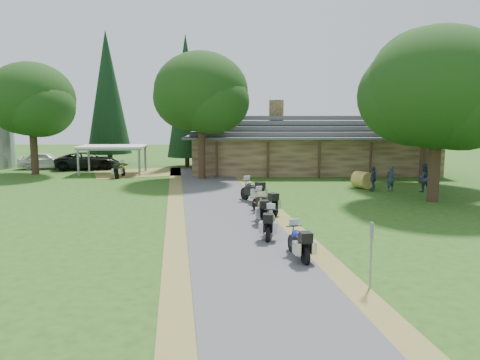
{
  "coord_description": "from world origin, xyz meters",
  "views": [
    {
      "loc": [
        -0.07,
        -16.82,
        4.99
      ],
      "look_at": [
        -0.15,
        7.12,
        1.6
      ],
      "focal_mm": 35.0,
      "sensor_mm": 36.0,
      "label": 1
    }
  ],
  "objects_px": {
    "lodge": "(311,143)",
    "motorcycle_row_d": "(265,201)",
    "motorcycle_row_b": "(270,222)",
    "car_white_sedan": "(45,158)",
    "hay_bale": "(362,180)",
    "motorcycle_carport_a": "(120,169)",
    "carport": "(113,160)",
    "car_dark_suv": "(87,157)",
    "motorcycle_row_a": "(299,241)",
    "motorcycle_row_e": "(252,190)",
    "motorcycle_row_c": "(262,208)"
  },
  "relations": [
    {
      "from": "lodge",
      "to": "motorcycle_row_d",
      "type": "bearing_deg",
      "value": -105.45
    },
    {
      "from": "motorcycle_row_b",
      "to": "motorcycle_row_d",
      "type": "bearing_deg",
      "value": 8.09
    },
    {
      "from": "car_white_sedan",
      "to": "hay_bale",
      "type": "bearing_deg",
      "value": -121.35
    },
    {
      "from": "motorcycle_row_d",
      "to": "motorcycle_carport_a",
      "type": "distance_m",
      "value": 17.45
    },
    {
      "from": "carport",
      "to": "car_dark_suv",
      "type": "distance_m",
      "value": 4.33
    },
    {
      "from": "motorcycle_row_d",
      "to": "motorcycle_carport_a",
      "type": "xyz_separation_m",
      "value": [
        -10.82,
        13.69,
        -0.02
      ]
    },
    {
      "from": "car_white_sedan",
      "to": "motorcycle_carport_a",
      "type": "height_order",
      "value": "car_white_sedan"
    },
    {
      "from": "motorcycle_row_a",
      "to": "motorcycle_row_e",
      "type": "xyz_separation_m",
      "value": [
        -1.37,
        10.43,
        0.08
      ]
    },
    {
      "from": "car_dark_suv",
      "to": "motorcycle_row_e",
      "type": "distance_m",
      "value": 21.6
    },
    {
      "from": "hay_bale",
      "to": "car_white_sedan",
      "type": "bearing_deg",
      "value": 156.85
    },
    {
      "from": "motorcycle_row_e",
      "to": "motorcycle_carport_a",
      "type": "bearing_deg",
      "value": 13.43
    },
    {
      "from": "car_white_sedan",
      "to": "motorcycle_row_a",
      "type": "distance_m",
      "value": 33.37
    },
    {
      "from": "lodge",
      "to": "motorcycle_row_b",
      "type": "xyz_separation_m",
      "value": [
        -4.92,
        -22.26,
        -1.81
      ]
    },
    {
      "from": "carport",
      "to": "motorcycle_carport_a",
      "type": "distance_m",
      "value": 2.7
    },
    {
      "from": "car_dark_suv",
      "to": "motorcycle_carport_a",
      "type": "xyz_separation_m",
      "value": [
        4.32,
        -5.34,
        -0.53
      ]
    },
    {
      "from": "car_dark_suv",
      "to": "motorcycle_row_a",
      "type": "height_order",
      "value": "car_dark_suv"
    },
    {
      "from": "motorcycle_row_e",
      "to": "hay_bale",
      "type": "height_order",
      "value": "motorcycle_row_e"
    },
    {
      "from": "lodge",
      "to": "carport",
      "type": "distance_m",
      "value": 17.03
    },
    {
      "from": "carport",
      "to": "motorcycle_row_c",
      "type": "distance_m",
      "value": 21.37
    },
    {
      "from": "car_white_sedan",
      "to": "motorcycle_row_c",
      "type": "relative_size",
      "value": 3.05
    },
    {
      "from": "lodge",
      "to": "motorcycle_row_b",
      "type": "relative_size",
      "value": 11.44
    },
    {
      "from": "lodge",
      "to": "car_white_sedan",
      "type": "relative_size",
      "value": 3.67
    },
    {
      "from": "carport",
      "to": "car_dark_suv",
      "type": "height_order",
      "value": "carport"
    },
    {
      "from": "carport",
      "to": "motorcycle_row_e",
      "type": "relative_size",
      "value": 2.6
    },
    {
      "from": "motorcycle_row_c",
      "to": "motorcycle_row_d",
      "type": "xyz_separation_m",
      "value": [
        0.2,
        1.75,
        0.0
      ]
    },
    {
      "from": "lodge",
      "to": "car_dark_suv",
      "type": "bearing_deg",
      "value": 176.3
    },
    {
      "from": "lodge",
      "to": "motorcycle_row_a",
      "type": "height_order",
      "value": "lodge"
    },
    {
      "from": "motorcycle_row_c",
      "to": "hay_bale",
      "type": "bearing_deg",
      "value": -39.49
    },
    {
      "from": "motorcycle_row_e",
      "to": "motorcycle_carport_a",
      "type": "xyz_separation_m",
      "value": [
        -10.26,
        10.59,
        -0.08
      ]
    },
    {
      "from": "hay_bale",
      "to": "motorcycle_row_c",
      "type": "bearing_deg",
      "value": -125.88
    },
    {
      "from": "motorcycle_row_b",
      "to": "motorcycle_carport_a",
      "type": "height_order",
      "value": "motorcycle_row_b"
    },
    {
      "from": "motorcycle_row_d",
      "to": "motorcycle_carport_a",
      "type": "bearing_deg",
      "value": 7.66
    },
    {
      "from": "motorcycle_row_b",
      "to": "motorcycle_carport_a",
      "type": "bearing_deg",
      "value": 38.98
    },
    {
      "from": "hay_bale",
      "to": "motorcycle_row_a",
      "type": "bearing_deg",
      "value": -111.72
    },
    {
      "from": "car_white_sedan",
      "to": "motorcycle_row_c",
      "type": "height_order",
      "value": "car_white_sedan"
    },
    {
      "from": "motorcycle_row_e",
      "to": "motorcycle_carport_a",
      "type": "distance_m",
      "value": 14.75
    },
    {
      "from": "car_dark_suv",
      "to": "motorcycle_row_d",
      "type": "distance_m",
      "value": 24.33
    },
    {
      "from": "car_dark_suv",
      "to": "motorcycle_row_b",
      "type": "bearing_deg",
      "value": -159.32
    },
    {
      "from": "motorcycle_row_c",
      "to": "motorcycle_row_e",
      "type": "relative_size",
      "value": 0.92
    },
    {
      "from": "car_white_sedan",
      "to": "motorcycle_row_a",
      "type": "relative_size",
      "value": 3.15
    },
    {
      "from": "lodge",
      "to": "motorcycle_row_d",
      "type": "relative_size",
      "value": 11.12
    },
    {
      "from": "motorcycle_carport_a",
      "to": "car_white_sedan",
      "type": "bearing_deg",
      "value": 61.5
    },
    {
      "from": "motorcycle_row_d",
      "to": "hay_bale",
      "type": "height_order",
      "value": "motorcycle_row_d"
    },
    {
      "from": "carport",
      "to": "hay_bale",
      "type": "xyz_separation_m",
      "value": [
        18.99,
        -7.87,
        -0.61
      ]
    },
    {
      "from": "motorcycle_row_a",
      "to": "motorcycle_row_b",
      "type": "height_order",
      "value": "motorcycle_row_b"
    },
    {
      "from": "carport",
      "to": "hay_bale",
      "type": "bearing_deg",
      "value": -25.16
    },
    {
      "from": "lodge",
      "to": "motorcycle_row_e",
      "type": "distance_m",
      "value": 15.72
    },
    {
      "from": "car_dark_suv",
      "to": "hay_bale",
      "type": "bearing_deg",
      "value": -128.11
    },
    {
      "from": "car_dark_suv",
      "to": "motorcycle_row_e",
      "type": "bearing_deg",
      "value": -149.55
    },
    {
      "from": "car_dark_suv",
      "to": "motorcycle_row_d",
      "type": "bearing_deg",
      "value": -153.51
    }
  ]
}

